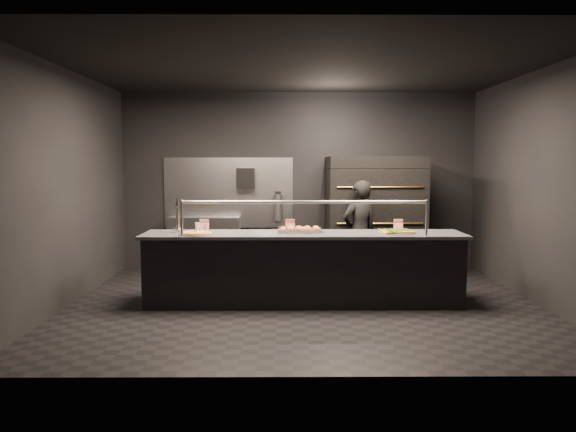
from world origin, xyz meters
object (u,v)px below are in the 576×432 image
object	(u,v)px
fire_extinguisher	(278,207)
slider_tray_a	(294,230)
slider_tray_b	(303,230)
pizza_oven	(374,215)
beer_tap	(178,222)
service_counter	(303,268)
square_pizza	(397,232)
worker	(359,233)
trash_bin	(283,250)
prep_shelf	(205,243)
towel_dispenser	(246,178)
round_pizza	(196,233)

from	to	relation	value
fire_extinguisher	slider_tray_a	distance (m)	2.32
fire_extinguisher	slider_tray_b	bearing A→B (deg)	-81.49
pizza_oven	beer_tap	xyz separation A→B (m)	(-2.81, -1.87, 0.09)
fire_extinguisher	beer_tap	distance (m)	2.69
service_counter	fire_extinguisher	xyz separation A→B (m)	(-0.35, 2.40, 0.60)
beer_tap	service_counter	bearing A→B (deg)	-1.07
fire_extinguisher	square_pizza	distance (m)	2.88
slider_tray_b	worker	size ratio (longest dim) A/B	0.36
beer_tap	trash_bin	xyz separation A→B (m)	(1.35, 2.19, -0.71)
prep_shelf	trash_bin	size ratio (longest dim) A/B	1.71
beer_tap	worker	bearing A→B (deg)	23.87
service_counter	towel_dispenser	bearing A→B (deg)	110.63
prep_shelf	trash_bin	world-z (taller)	prep_shelf
pizza_oven	beer_tap	bearing A→B (deg)	-146.37
service_counter	towel_dispenser	size ratio (longest dim) A/B	11.71
service_counter	worker	bearing A→B (deg)	52.37
round_pizza	worker	xyz separation A→B (m)	(2.22, 1.28, -0.16)
service_counter	slider_tray_b	bearing A→B (deg)	90.25
fire_extinguisher	beer_tap	xyz separation A→B (m)	(-1.26, -2.37, -0.00)
prep_shelf	beer_tap	distance (m)	2.37
towel_dispenser	trash_bin	distance (m)	1.37
prep_shelf	fire_extinguisher	xyz separation A→B (m)	(1.25, 0.08, 0.61)
pizza_oven	towel_dispenser	size ratio (longest dim) A/B	5.46
slider_tray_a	trash_bin	size ratio (longest dim) A/B	0.60
round_pizza	slider_tray_b	size ratio (longest dim) A/B	0.80
slider_tray_a	square_pizza	distance (m)	1.32
slider_tray_b	prep_shelf	bearing A→B (deg)	125.33
fire_extinguisher	square_pizza	world-z (taller)	fire_extinguisher
service_counter	slider_tray_a	distance (m)	0.50
pizza_oven	slider_tray_a	xyz separation A→B (m)	(-1.32, -1.81, -0.02)
prep_shelf	beer_tap	world-z (taller)	beer_tap
square_pizza	worker	bearing A→B (deg)	105.34
round_pizza	square_pizza	xyz separation A→B (m)	(2.54, 0.12, 0.00)
prep_shelf	square_pizza	distance (m)	3.68
beer_tap	trash_bin	world-z (taller)	beer_tap
towel_dispenser	fire_extinguisher	size ratio (longest dim) A/B	0.69
round_pizza	trash_bin	bearing A→B (deg)	65.40
towel_dispenser	slider_tray_a	size ratio (longest dim) A/B	0.84
towel_dispenser	slider_tray_b	world-z (taller)	towel_dispenser
pizza_oven	slider_tray_a	distance (m)	2.24
slider_tray_b	fire_extinguisher	bearing A→B (deg)	98.51
service_counter	worker	world-z (taller)	worker
slider_tray_a	square_pizza	xyz separation A→B (m)	(1.31, -0.12, -0.01)
pizza_oven	slider_tray_a	size ratio (longest dim) A/B	4.57
worker	fire_extinguisher	bearing A→B (deg)	-71.30
trash_bin	slider_tray_b	bearing A→B (deg)	-83.02
towel_dispenser	round_pizza	xyz separation A→B (m)	(-0.45, -2.54, -0.61)
round_pizza	slider_tray_a	xyz separation A→B (m)	(1.23, 0.24, 0.01)
prep_shelf	trash_bin	bearing A→B (deg)	-4.28
prep_shelf	beer_tap	bearing A→B (deg)	-90.30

